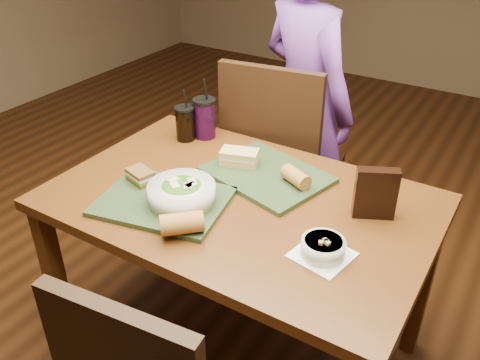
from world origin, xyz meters
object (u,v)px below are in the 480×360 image
chair_far (279,158)px  sandwich_far (240,157)px  salad_bowl (182,192)px  chip_bag (375,193)px  sandwich_near (140,176)px  tray_near (163,201)px  cup_cola (185,123)px  dining_table (240,219)px  baguette_near (182,223)px  baguette_far (296,177)px  tray_far (267,175)px  diner (305,104)px  soup_bowl (323,247)px  cup_berry (205,118)px

chair_far → sandwich_far: 0.48m
salad_bowl → chip_bag: size_ratio=1.29×
sandwich_near → chair_far: bearing=75.6°
tray_near → cup_cola: size_ratio=1.88×
dining_table → tray_near: (-0.20, -0.17, 0.10)m
baguette_near → baguette_far: bearing=69.2°
chair_far → tray_near: (-0.04, -0.77, 0.18)m
tray_far → salad_bowl: bearing=-114.5°
dining_table → salad_bowl: 0.25m
tray_near → salad_bowl: (0.06, 0.02, 0.05)m
sandwich_far → cup_cola: bearing=164.7°
chair_far → sandwich_near: chair_far is taller
chair_far → chip_bag: (0.58, -0.46, 0.25)m
sandwich_near → chip_bag: (0.77, 0.25, 0.05)m
tray_near → baguette_far: baguette_far is taller
diner → sandwich_far: (0.03, -0.64, 0.02)m
salad_bowl → baguette_far: salad_bowl is taller
diner → sandwich_near: bearing=101.8°
sandwich_near → sandwich_far: bearing=52.2°
sandwich_near → baguette_near: baguette_near is taller
tray_far → cup_cola: cup_cola is taller
chair_far → diner: diner is taller
chair_far → soup_bowl: size_ratio=5.72×
baguette_near → soup_bowl: bearing=19.7°
tray_far → chip_bag: size_ratio=2.41×
dining_table → tray_far: (0.01, 0.17, 0.10)m
dining_table → chair_far: 0.62m
baguette_near → sandwich_far: bearing=99.8°
tray_far → cup_cola: size_ratio=1.88×
chip_bag → chair_far: bearing=114.8°
salad_bowl → cup_cola: cup_cola is taller
chair_far → baguette_far: chair_far is taller
baguette_far → chair_far: bearing=123.4°
tray_near → baguette_near: bearing=-33.8°
dining_table → tray_far: tray_far is taller
baguette_far → sandwich_near: bearing=-149.8°
tray_near → sandwich_near: (-0.14, 0.05, 0.03)m
dining_table → baguette_near: baguette_near is taller
tray_far → sandwich_far: size_ratio=2.68×
chair_far → salad_bowl: size_ratio=4.66×
dining_table → chip_bag: bearing=17.4°
chair_far → salad_bowl: (0.02, -0.74, 0.22)m
chair_far → cup_cola: size_ratio=4.68×
tray_near → chip_bag: (0.62, 0.30, 0.08)m
baguette_near → baguette_far: (0.17, 0.44, -0.01)m
dining_table → chip_bag: 0.48m
cup_cola → cup_berry: size_ratio=0.86×
chip_bag → baguette_near: bearing=-164.3°
tray_near → tray_far: bearing=58.4°
dining_table → chip_bag: (0.42, 0.13, 0.18)m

